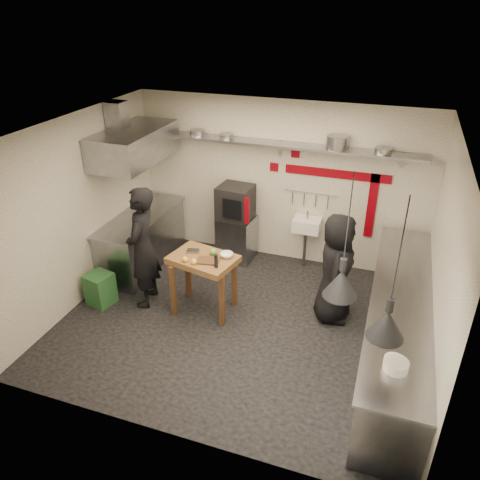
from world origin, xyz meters
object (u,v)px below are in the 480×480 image
(chef_left, at_px, (143,248))
(chef_right, at_px, (336,269))
(prep_table, at_px, (204,284))
(combi_oven, at_px, (235,202))
(green_bin, at_px, (100,289))
(oven_stand, at_px, (237,238))

(chef_left, distance_m, chef_right, 2.81)
(chef_right, bearing_deg, prep_table, 97.68)
(prep_table, bearing_deg, combi_oven, 105.32)
(combi_oven, height_order, green_bin, combi_oven)
(prep_table, bearing_deg, green_bin, -155.27)
(combi_oven, height_order, prep_table, combi_oven)
(green_bin, xyz_separation_m, chef_right, (3.41, 0.81, 0.57))
(combi_oven, xyz_separation_m, chef_right, (1.92, -1.18, -0.27))
(combi_oven, relative_size, chef_left, 0.31)
(prep_table, distance_m, chef_right, 1.92)
(combi_oven, height_order, chef_right, chef_right)
(combi_oven, bearing_deg, green_bin, -121.73)
(oven_stand, relative_size, prep_table, 0.87)
(green_bin, relative_size, chef_right, 0.30)
(oven_stand, height_order, green_bin, oven_stand)
(chef_right, bearing_deg, combi_oven, 52.00)
(combi_oven, relative_size, chef_right, 0.35)
(oven_stand, distance_m, combi_oven, 0.69)
(combi_oven, bearing_deg, prep_table, -81.78)
(oven_stand, relative_size, chef_right, 0.49)
(oven_stand, relative_size, chef_left, 0.42)
(prep_table, height_order, chef_right, chef_right)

